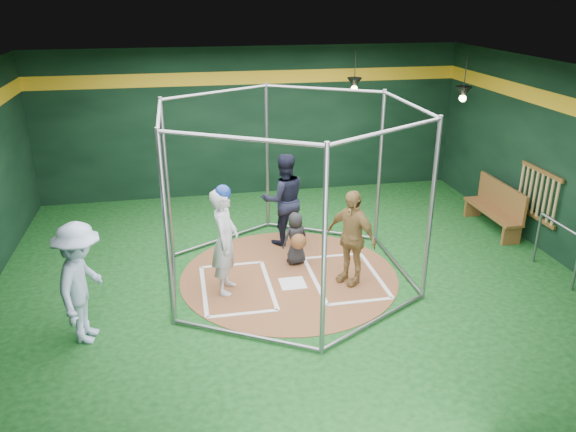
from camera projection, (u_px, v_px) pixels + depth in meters
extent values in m
cube|color=#0D3B12|center=(289.00, 277.00, 9.86)|extent=(10.00, 9.00, 0.02)
cube|color=black|center=(289.00, 73.00, 8.54)|extent=(10.00, 9.00, 0.02)
cube|color=black|center=(252.00, 123.00, 13.29)|extent=(10.00, 0.10, 3.50)
cube|color=black|center=(386.00, 335.00, 5.10)|extent=(10.00, 0.10, 3.50)
cube|color=black|center=(561.00, 165.00, 10.09)|extent=(0.10, 9.00, 3.50)
cube|color=gold|center=(251.00, 78.00, 12.87)|extent=(10.00, 0.01, 0.30)
cube|color=gold|center=(571.00, 106.00, 9.70)|extent=(0.01, 9.00, 0.30)
cylinder|color=brown|center=(289.00, 276.00, 9.85)|extent=(3.80, 3.80, 0.01)
cube|color=white|center=(293.00, 283.00, 9.57)|extent=(0.43, 0.43, 0.01)
cube|color=white|center=(232.00, 265.00, 10.22)|extent=(1.10, 0.07, 0.01)
cube|color=white|center=(243.00, 314.00, 8.68)|extent=(1.10, 0.07, 0.01)
cube|color=white|center=(204.00, 290.00, 9.35)|extent=(0.07, 1.70, 0.01)
cube|color=white|center=(269.00, 284.00, 9.55)|extent=(0.07, 1.70, 0.01)
cube|color=white|center=(332.00, 256.00, 10.56)|extent=(1.10, 0.07, 0.01)
cube|color=white|center=(360.00, 301.00, 9.02)|extent=(1.10, 0.07, 0.01)
cube|color=white|center=(315.00, 280.00, 9.69)|extent=(0.07, 1.70, 0.01)
cube|color=white|center=(375.00, 274.00, 9.89)|extent=(0.07, 1.70, 0.01)
cylinder|color=gray|center=(380.00, 169.00, 10.70)|extent=(0.07, 0.07, 3.00)
cylinder|color=gray|center=(267.00, 158.00, 11.38)|extent=(0.07, 0.07, 3.00)
cylinder|color=gray|center=(167.00, 182.00, 9.98)|extent=(0.07, 0.07, 3.00)
cylinder|color=gray|center=(166.00, 232.00, 7.89)|extent=(0.07, 0.07, 3.00)
cylinder|color=gray|center=(324.00, 256.00, 7.20)|extent=(0.07, 0.07, 3.00)
cylinder|color=gray|center=(431.00, 212.00, 8.60)|extent=(0.07, 0.07, 3.00)
cylinder|color=gray|center=(323.00, 89.00, 10.50)|extent=(2.02, 1.20, 0.06)
cylinder|color=gray|center=(320.00, 231.00, 11.58)|extent=(2.02, 1.20, 0.06)
cylinder|color=gray|center=(217.00, 92.00, 10.14)|extent=(2.02, 1.20, 0.06)
cylinder|color=gray|center=(224.00, 238.00, 11.23)|extent=(2.02, 1.20, 0.06)
cylinder|color=gray|center=(159.00, 114.00, 8.39)|extent=(0.06, 2.30, 0.06)
cylinder|color=gray|center=(174.00, 284.00, 9.48)|extent=(0.06, 2.30, 0.06)
cylinder|color=gray|center=(238.00, 138.00, 7.00)|extent=(2.02, 1.20, 0.06)
cylinder|color=gray|center=(245.00, 335.00, 8.09)|extent=(2.02, 1.20, 0.06)
cylinder|color=gray|center=(389.00, 131.00, 7.36)|extent=(2.02, 1.20, 0.06)
cylinder|color=gray|center=(376.00, 320.00, 8.44)|extent=(2.02, 1.20, 0.06)
cylinder|color=gray|center=(409.00, 104.00, 9.11)|extent=(0.06, 2.30, 0.06)
cylinder|color=gray|center=(396.00, 264.00, 10.19)|extent=(0.06, 2.30, 0.06)
cube|color=brown|center=(542.00, 171.00, 10.54)|extent=(0.05, 1.25, 0.08)
cube|color=brown|center=(535.00, 216.00, 10.88)|extent=(0.05, 1.25, 0.08)
cylinder|color=tan|center=(556.00, 204.00, 10.21)|extent=(0.06, 0.06, 0.85)
cylinder|color=tan|center=(550.00, 201.00, 10.35)|extent=(0.06, 0.06, 0.85)
cylinder|color=tan|center=(545.00, 198.00, 10.49)|extent=(0.06, 0.06, 0.85)
cylinder|color=tan|center=(540.00, 195.00, 10.63)|extent=(0.06, 0.06, 0.85)
cylinder|color=tan|center=(535.00, 193.00, 10.78)|extent=(0.06, 0.06, 0.85)
cylinder|color=tan|center=(530.00, 190.00, 10.92)|extent=(0.06, 0.06, 0.85)
cylinder|color=tan|center=(526.00, 187.00, 11.06)|extent=(0.06, 0.06, 0.85)
cylinder|color=tan|center=(521.00, 185.00, 11.21)|extent=(0.06, 0.06, 0.85)
cone|color=black|center=(354.00, 83.00, 12.49)|extent=(0.34, 0.34, 0.22)
sphere|color=#FFD899|center=(354.00, 89.00, 12.54)|extent=(0.14, 0.14, 0.14)
cylinder|color=black|center=(355.00, 67.00, 12.36)|extent=(0.02, 0.02, 0.70)
cone|color=black|center=(463.00, 92.00, 11.36)|extent=(0.34, 0.34, 0.22)
sphere|color=#FFD899|center=(463.00, 98.00, 11.41)|extent=(0.14, 0.14, 0.14)
cylinder|color=black|center=(465.00, 74.00, 11.23)|extent=(0.02, 0.02, 0.70)
imported|color=silver|center=(225.00, 241.00, 9.04)|extent=(0.59, 0.74, 1.78)
sphere|color=navy|center=(223.00, 193.00, 8.73)|extent=(0.26, 0.26, 0.26)
imported|color=tan|center=(351.00, 237.00, 9.36)|extent=(0.90, 1.02, 1.65)
imported|color=black|center=(296.00, 238.00, 10.13)|extent=(0.55, 0.43, 0.98)
sphere|color=brown|center=(298.00, 242.00, 9.89)|extent=(0.28, 0.28, 0.28)
imported|color=black|center=(284.00, 199.00, 10.82)|extent=(0.94, 0.76, 1.82)
imported|color=#ACC3E3|center=(82.00, 283.00, 7.77)|extent=(0.88, 1.26, 1.79)
cube|color=brown|center=(492.00, 211.00, 11.64)|extent=(0.40, 1.72, 0.06)
cube|color=brown|center=(502.00, 197.00, 11.55)|extent=(0.06, 1.72, 0.57)
cube|color=brown|center=(511.00, 235.00, 11.02)|extent=(0.38, 0.08, 0.38)
cube|color=brown|center=(473.00, 208.00, 12.41)|extent=(0.38, 0.08, 0.38)
cylinder|color=gray|center=(537.00, 237.00, 10.20)|extent=(0.05, 0.05, 0.98)
cylinder|color=gray|center=(561.00, 225.00, 9.53)|extent=(0.05, 1.09, 0.05)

